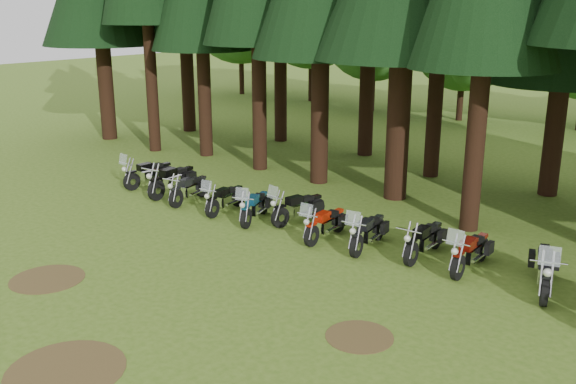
{
  "coord_description": "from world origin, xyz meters",
  "views": [
    {
      "loc": [
        10.8,
        -9.43,
        6.51
      ],
      "look_at": [
        -1.09,
        5.0,
        1.0
      ],
      "focal_mm": 40.0,
      "sensor_mm": 36.0,
      "label": 1
    }
  ],
  "objects_px": {
    "motorcycle_3": "(225,199)",
    "motorcycle_8": "(424,241)",
    "motorcycle_2": "(189,190)",
    "motorcycle_9": "(470,253)",
    "motorcycle_0": "(149,174)",
    "motorcycle_5": "(298,208)",
    "motorcycle_4": "(255,207)",
    "motorcycle_6": "(325,224)",
    "motorcycle_10": "(544,270)",
    "motorcycle_1": "(173,181)",
    "motorcycle_7": "(368,233)"
  },
  "relations": [
    {
      "from": "motorcycle_0",
      "to": "motorcycle_2",
      "type": "height_order",
      "value": "motorcycle_0"
    },
    {
      "from": "motorcycle_7",
      "to": "motorcycle_8",
      "type": "xyz_separation_m",
      "value": [
        1.49,
        0.44,
        -0.01
      ]
    },
    {
      "from": "motorcycle_4",
      "to": "motorcycle_9",
      "type": "distance_m",
      "value": 6.82
    },
    {
      "from": "motorcycle_2",
      "to": "motorcycle_9",
      "type": "relative_size",
      "value": 0.96
    },
    {
      "from": "motorcycle_3",
      "to": "motorcycle_7",
      "type": "height_order",
      "value": "motorcycle_7"
    },
    {
      "from": "motorcycle_3",
      "to": "motorcycle_5",
      "type": "bearing_deg",
      "value": 7.09
    },
    {
      "from": "motorcycle_6",
      "to": "motorcycle_7",
      "type": "distance_m",
      "value": 1.35
    },
    {
      "from": "motorcycle_1",
      "to": "motorcycle_2",
      "type": "bearing_deg",
      "value": -19.39
    },
    {
      "from": "motorcycle_0",
      "to": "motorcycle_7",
      "type": "xyz_separation_m",
      "value": [
        9.66,
        -0.21,
        -0.01
      ]
    },
    {
      "from": "motorcycle_5",
      "to": "motorcycle_8",
      "type": "bearing_deg",
      "value": 8.77
    },
    {
      "from": "motorcycle_2",
      "to": "motorcycle_4",
      "type": "height_order",
      "value": "motorcycle_4"
    },
    {
      "from": "motorcycle_8",
      "to": "motorcycle_9",
      "type": "xyz_separation_m",
      "value": [
        1.32,
        -0.06,
        0.01
      ]
    },
    {
      "from": "motorcycle_2",
      "to": "motorcycle_7",
      "type": "bearing_deg",
      "value": -10.15
    },
    {
      "from": "motorcycle_2",
      "to": "motorcycle_4",
      "type": "relative_size",
      "value": 1.01
    },
    {
      "from": "motorcycle_0",
      "to": "motorcycle_6",
      "type": "height_order",
      "value": "motorcycle_0"
    },
    {
      "from": "motorcycle_0",
      "to": "motorcycle_5",
      "type": "xyz_separation_m",
      "value": [
        6.81,
        0.31,
        -0.01
      ]
    },
    {
      "from": "motorcycle_2",
      "to": "motorcycle_7",
      "type": "relative_size",
      "value": 0.96
    },
    {
      "from": "motorcycle_6",
      "to": "motorcycle_10",
      "type": "bearing_deg",
      "value": 0.69
    },
    {
      "from": "motorcycle_0",
      "to": "motorcycle_10",
      "type": "xyz_separation_m",
      "value": [
        14.33,
        0.13,
        0.04
      ]
    },
    {
      "from": "motorcycle_7",
      "to": "motorcycle_1",
      "type": "bearing_deg",
      "value": 170.24
    },
    {
      "from": "motorcycle_2",
      "to": "motorcycle_7",
      "type": "height_order",
      "value": "motorcycle_7"
    },
    {
      "from": "motorcycle_2",
      "to": "motorcycle_9",
      "type": "distance_m",
      "value": 9.86
    },
    {
      "from": "motorcycle_0",
      "to": "motorcycle_6",
      "type": "distance_m",
      "value": 8.33
    },
    {
      "from": "motorcycle_4",
      "to": "motorcycle_3",
      "type": "bearing_deg",
      "value": 156.65
    },
    {
      "from": "motorcycle_6",
      "to": "motorcycle_9",
      "type": "distance_m",
      "value": 4.19
    },
    {
      "from": "motorcycle_1",
      "to": "motorcycle_8",
      "type": "height_order",
      "value": "motorcycle_1"
    },
    {
      "from": "motorcycle_6",
      "to": "motorcycle_10",
      "type": "distance_m",
      "value": 6.03
    },
    {
      "from": "motorcycle_9",
      "to": "motorcycle_1",
      "type": "bearing_deg",
      "value": 179.91
    },
    {
      "from": "motorcycle_5",
      "to": "motorcycle_6",
      "type": "relative_size",
      "value": 1.03
    },
    {
      "from": "motorcycle_0",
      "to": "motorcycle_2",
      "type": "distance_m",
      "value": 2.65
    },
    {
      "from": "motorcycle_3",
      "to": "motorcycle_6",
      "type": "bearing_deg",
      "value": -8.21
    },
    {
      "from": "motorcycle_1",
      "to": "motorcycle_3",
      "type": "height_order",
      "value": "motorcycle_3"
    },
    {
      "from": "motorcycle_7",
      "to": "motorcycle_3",
      "type": "bearing_deg",
      "value": 172.7
    },
    {
      "from": "motorcycle_5",
      "to": "motorcycle_10",
      "type": "xyz_separation_m",
      "value": [
        7.52,
        -0.18,
        0.05
      ]
    },
    {
      "from": "motorcycle_5",
      "to": "motorcycle_6",
      "type": "xyz_separation_m",
      "value": [
        1.51,
        -0.66,
        -0.01
      ]
    },
    {
      "from": "motorcycle_0",
      "to": "motorcycle_4",
      "type": "relative_size",
      "value": 1.07
    },
    {
      "from": "motorcycle_0",
      "to": "motorcycle_4",
      "type": "xyz_separation_m",
      "value": [
        5.69,
        -0.45,
        -0.02
      ]
    },
    {
      "from": "motorcycle_1",
      "to": "motorcycle_8",
      "type": "distance_m",
      "value": 9.65
    },
    {
      "from": "motorcycle_6",
      "to": "motorcycle_10",
      "type": "height_order",
      "value": "motorcycle_10"
    },
    {
      "from": "motorcycle_3",
      "to": "motorcycle_10",
      "type": "height_order",
      "value": "motorcycle_10"
    },
    {
      "from": "motorcycle_1",
      "to": "motorcycle_10",
      "type": "distance_m",
      "value": 12.83
    },
    {
      "from": "motorcycle_9",
      "to": "motorcycle_10",
      "type": "height_order",
      "value": "motorcycle_10"
    },
    {
      "from": "motorcycle_4",
      "to": "motorcycle_8",
      "type": "distance_m",
      "value": 5.51
    },
    {
      "from": "motorcycle_1",
      "to": "motorcycle_4",
      "type": "relative_size",
      "value": 1.15
    },
    {
      "from": "motorcycle_6",
      "to": "motorcycle_9",
      "type": "height_order",
      "value": "motorcycle_9"
    },
    {
      "from": "motorcycle_1",
      "to": "motorcycle_8",
      "type": "xyz_separation_m",
      "value": [
        9.64,
        0.38,
        -0.05
      ]
    },
    {
      "from": "motorcycle_3",
      "to": "motorcycle_8",
      "type": "height_order",
      "value": "motorcycle_3"
    },
    {
      "from": "motorcycle_0",
      "to": "motorcycle_9",
      "type": "height_order",
      "value": "motorcycle_0"
    },
    {
      "from": "motorcycle_0",
      "to": "motorcycle_5",
      "type": "bearing_deg",
      "value": 6.48
    },
    {
      "from": "motorcycle_0",
      "to": "motorcycle_7",
      "type": "height_order",
      "value": "motorcycle_0"
    }
  ]
}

